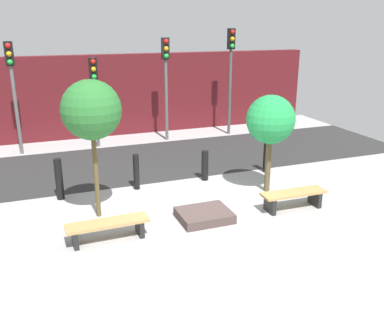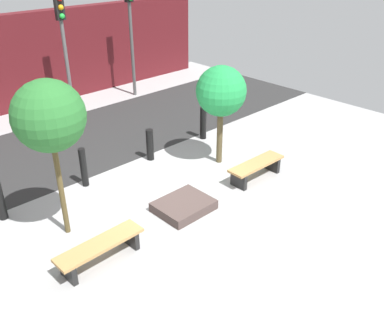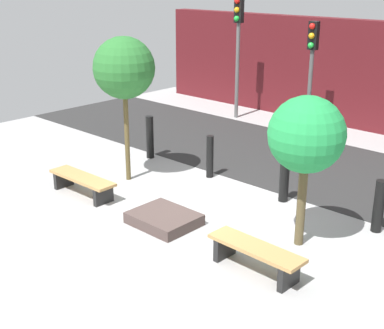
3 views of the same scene
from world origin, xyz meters
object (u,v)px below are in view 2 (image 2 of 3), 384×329
at_px(bench_left, 100,248).
at_px(bollard_right, 203,123).
at_px(planter_bed, 184,206).
at_px(traffic_light_east, 130,18).
at_px(bollard_center, 150,145).
at_px(tree_behind_left_bench, 49,117).
at_px(bollard_left, 84,167).
at_px(bench_right, 256,167).
at_px(tree_behind_right_bench, 221,92).
at_px(traffic_light_mid_east, 63,34).

xyz_separation_m(bench_left, bollard_right, (5.31, 2.65, 0.19)).
distance_m(planter_bed, traffic_light_east, 8.63).
bearing_deg(traffic_light_east, bollard_center, -122.51).
xyz_separation_m(tree_behind_left_bench, bollard_center, (3.29, 1.38, -2.10)).
bearing_deg(bollard_left, bollard_right, 0.00).
distance_m(bench_right, planter_bed, 2.29).
bearing_deg(bench_right, tree_behind_left_bench, 165.69).
bearing_deg(bollard_right, tree_behind_left_bench, -165.39).
relative_size(bench_left, bollard_right, 1.75).
bearing_deg(bollard_left, bench_left, -115.40).
relative_size(bench_left, bollard_left, 1.75).
distance_m(bench_left, bollard_center, 4.22).
xyz_separation_m(bollard_right, traffic_light_east, (0.96, 4.69, 2.35)).
distance_m(bollard_left, bollard_right, 4.05).
height_order(bench_right, tree_behind_right_bench, tree_behind_right_bench).
bearing_deg(tree_behind_right_bench, bollard_left, 157.14).
bearing_deg(bench_right, bollard_left, 142.36).
relative_size(bollard_left, bollard_center, 1.13).
height_order(planter_bed, tree_behind_left_bench, tree_behind_left_bench).
bearing_deg(bench_left, bollard_right, 25.26).
relative_size(planter_bed, traffic_light_mid_east, 0.31).
relative_size(bench_right, traffic_light_mid_east, 0.43).
height_order(bench_right, bollard_left, bollard_left).
relative_size(bench_left, traffic_light_east, 0.42).
xyz_separation_m(bench_right, tree_behind_right_bench, (-0.00, 1.27, 1.65)).
xyz_separation_m(bench_right, traffic_light_mid_east, (-0.94, 7.34, 2.33)).
xyz_separation_m(bollard_left, bollard_center, (2.03, 0.00, -0.06)).
xyz_separation_m(tree_behind_left_bench, traffic_light_east, (6.27, 6.07, 0.31)).
relative_size(planter_bed, bollard_left, 1.21).
bearing_deg(tree_behind_left_bench, traffic_light_east, 44.07).
bearing_deg(bollard_right, bollard_left, 180.00).
bearing_deg(bench_right, bollard_center, 116.65).
bearing_deg(traffic_light_mid_east, bench_left, -116.17).
height_order(planter_bed, tree_behind_right_bench, tree_behind_right_bench).
xyz_separation_m(tree_behind_left_bench, traffic_light_mid_east, (3.61, 6.07, 0.12)).
xyz_separation_m(bollard_right, traffic_light_mid_east, (-1.71, 4.69, 2.16)).
xyz_separation_m(bollard_center, traffic_light_mid_east, (0.32, 4.69, 2.22)).
xyz_separation_m(tree_behind_right_bench, bollard_center, (-1.26, 1.38, -1.53)).
bearing_deg(tree_behind_right_bench, traffic_light_east, 74.11).
bearing_deg(bollard_center, traffic_light_east, 57.49).
xyz_separation_m(bench_left, planter_bed, (2.27, 0.20, -0.20)).
relative_size(bench_left, tree_behind_left_bench, 0.54).
xyz_separation_m(traffic_light_mid_east, traffic_light_east, (2.67, 0.00, 0.20)).
bearing_deg(bench_left, bollard_left, 63.35).
xyz_separation_m(bollard_center, traffic_light_east, (2.99, 4.69, 2.41)).
relative_size(bench_left, planter_bed, 1.45).
relative_size(bench_right, bollard_center, 1.87).
xyz_separation_m(bench_right, tree_behind_left_bench, (-4.54, 1.27, 2.22)).
xyz_separation_m(bollard_left, bollard_right, (4.05, 0.00, -0.00)).
distance_m(tree_behind_right_bench, traffic_light_east, 6.37).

